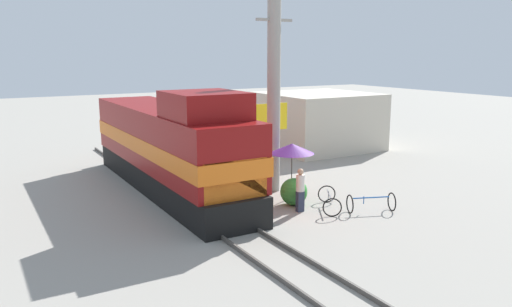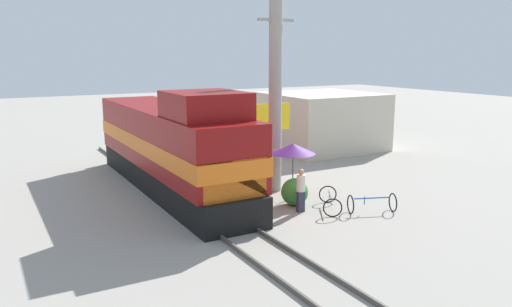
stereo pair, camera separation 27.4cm
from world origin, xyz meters
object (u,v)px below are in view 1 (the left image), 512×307
at_px(vendor_umbrella, 292,149).
at_px(bicycle, 329,200).
at_px(billboard_sign, 271,122).
at_px(utility_pole, 274,96).
at_px(locomotive, 171,147).
at_px(person_bystander, 300,188).
at_px(bicycle_spare, 371,203).

xyz_separation_m(vendor_umbrella, bicycle, (0.38, -2.16, -1.80)).
height_order(vendor_umbrella, billboard_sign, billboard_sign).
xyz_separation_m(utility_pole, vendor_umbrella, (0.04, -1.43, -2.17)).
bearing_deg(billboard_sign, locomotive, -176.65).
relative_size(locomotive, bicycle, 6.83).
bearing_deg(person_bystander, utility_pole, 76.77).
relative_size(billboard_sign, bicycle_spare, 1.90).
relative_size(person_bystander, bicycle_spare, 0.90).
bearing_deg(bicycle_spare, billboard_sign, -157.25).
bearing_deg(billboard_sign, vendor_umbrella, -108.94).
bearing_deg(locomotive, vendor_umbrella, -40.53).
bearing_deg(billboard_sign, utility_pole, -119.31).
distance_m(vendor_umbrella, bicycle, 2.84).
distance_m(locomotive, bicycle, 7.48).
relative_size(utility_pole, billboard_sign, 2.32).
bearing_deg(utility_pole, bicycle, -83.23).
bearing_deg(billboard_sign, person_bystander, -110.61).
xyz_separation_m(billboard_sign, person_bystander, (-2.12, -5.65, -1.83)).
height_order(billboard_sign, person_bystander, billboard_sign).
bearing_deg(bicycle, vendor_umbrella, -48.20).
distance_m(utility_pole, billboard_sign, 3.21).
bearing_deg(utility_pole, billboard_sign, 60.69).
xyz_separation_m(vendor_umbrella, person_bystander, (-0.80, -1.78, -1.23)).
distance_m(locomotive, bicycle_spare, 9.07).
height_order(person_bystander, bicycle, person_bystander).
relative_size(locomotive, billboard_sign, 3.72).
distance_m(locomotive, billboard_sign, 5.53).
bearing_deg(bicycle, person_bystander, 14.07).
xyz_separation_m(vendor_umbrella, bicycle_spare, (1.58, -3.27, -1.80)).
bearing_deg(billboard_sign, bicycle, -98.91).
distance_m(person_bystander, bicycle, 1.36).
xyz_separation_m(utility_pole, bicycle_spare, (1.63, -4.70, -3.97)).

